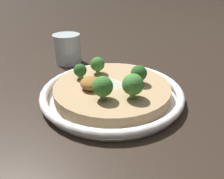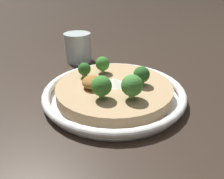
{
  "view_description": "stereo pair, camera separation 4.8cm",
  "coord_description": "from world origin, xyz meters",
  "views": [
    {
      "loc": [
        -0.42,
        0.04,
        0.24
      ],
      "look_at": [
        0.0,
        0.0,
        0.02
      ],
      "focal_mm": 35.0,
      "sensor_mm": 36.0,
      "label": 1
    },
    {
      "loc": [
        -0.42,
        -0.0,
        0.24
      ],
      "look_at": [
        0.0,
        0.0,
        0.02
      ],
      "focal_mm": 35.0,
      "sensor_mm": 36.0,
      "label": 2
    }
  ],
  "objects": [
    {
      "name": "broccoli_front_left",
      "position": [
        -0.06,
        -0.03,
        0.06
      ],
      "size": [
        0.04,
        0.04,
        0.05
      ],
      "color": "#759E4C",
      "rests_on": "risotto_bowl"
    },
    {
      "name": "drinking_glass",
      "position": [
        0.23,
        0.11,
        0.04
      ],
      "size": [
        0.08,
        0.08,
        0.09
      ],
      "color": "silver",
      "rests_on": "ground_plane"
    },
    {
      "name": "cheese_sprinkle",
      "position": [
        0.0,
        -0.0,
        0.04
      ],
      "size": [
        0.05,
        0.05,
        0.01
      ],
      "color": "white",
      "rests_on": "risotto_bowl"
    },
    {
      "name": "crispy_onion_garnish",
      "position": [
        -0.01,
        0.05,
        0.04
      ],
      "size": [
        0.05,
        0.04,
        0.02
      ],
      "color": "olive",
      "rests_on": "risotto_bowl"
    },
    {
      "name": "broccoli_back",
      "position": [
        0.04,
        0.07,
        0.05
      ],
      "size": [
        0.03,
        0.03,
        0.04
      ],
      "color": "#84A856",
      "rests_on": "risotto_bowl"
    },
    {
      "name": "ground_plane",
      "position": [
        0.0,
        0.0,
        0.0
      ],
      "size": [
        6.0,
        6.0,
        0.0
      ],
      "primitive_type": "plane",
      "color": "#2D231C"
    },
    {
      "name": "risotto_bowl",
      "position": [
        0.0,
        0.0,
        0.02
      ],
      "size": [
        0.31,
        0.31,
        0.03
      ],
      "color": "white",
      "rests_on": "ground_plane"
    },
    {
      "name": "broccoli_back_right",
      "position": [
        0.06,
        0.03,
        0.05
      ],
      "size": [
        0.03,
        0.03,
        0.04
      ],
      "color": "#759E4C",
      "rests_on": "risotto_bowl"
    },
    {
      "name": "broccoli_back_left",
      "position": [
        -0.06,
        0.02,
        0.06
      ],
      "size": [
        0.04,
        0.04,
        0.05
      ],
      "color": "#668E47",
      "rests_on": "risotto_bowl"
    },
    {
      "name": "broccoli_front",
      "position": [
        -0.0,
        -0.06,
        0.05
      ],
      "size": [
        0.03,
        0.03,
        0.04
      ],
      "color": "#84A856",
      "rests_on": "risotto_bowl"
    }
  ]
}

